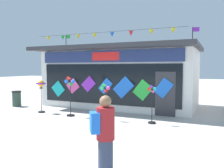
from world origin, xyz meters
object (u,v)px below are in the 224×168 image
object	(u,v)px
wind_spinner_left	(70,89)
trash_bin	(17,98)
wind_spinner_far_left	(41,88)
wind_spinner_center_right	(152,101)
kite_shop_building	(121,76)
wind_spinner_center_left	(105,98)
person_near_camera	(104,138)

from	to	relation	value
wind_spinner_left	trash_bin	distance (m)	4.45
wind_spinner_far_left	trash_bin	world-z (taller)	wind_spinner_far_left
wind_spinner_center_right	kite_shop_building	bearing A→B (deg)	127.32
kite_shop_building	wind_spinner_left	size ratio (longest dim) A/B	4.82
kite_shop_building	wind_spinner_center_left	size ratio (longest dim) A/B	5.64
wind_spinner_center_left	person_near_camera	xyz separation A→B (m)	(2.36, -4.83, -0.01)
wind_spinner_far_left	wind_spinner_center_left	xyz separation A→B (m)	(3.51, -0.12, -0.30)
person_near_camera	trash_bin	xyz separation A→B (m)	(-8.39, 5.79, -0.45)
wind_spinner_center_right	person_near_camera	size ratio (longest dim) A/B	0.90
trash_bin	wind_spinner_center_right	bearing A→B (deg)	-5.77
wind_spinner_center_right	person_near_camera	world-z (taller)	person_near_camera
wind_spinner_center_left	wind_spinner_center_right	bearing A→B (deg)	4.62
wind_spinner_left	wind_spinner_center_left	size ratio (longest dim) A/B	1.17
wind_spinner_far_left	wind_spinner_center_right	distance (m)	5.47
wind_spinner_left	trash_bin	xyz separation A→B (m)	(-4.28, 0.97, -0.77)
wind_spinner_far_left	wind_spinner_left	distance (m)	1.77
wind_spinner_left	wind_spinner_center_left	world-z (taller)	wind_spinner_left
kite_shop_building	person_near_camera	distance (m)	9.22
wind_spinner_left	trash_bin	world-z (taller)	wind_spinner_left
wind_spinner_center_left	trash_bin	world-z (taller)	wind_spinner_center_left
kite_shop_building	wind_spinner_center_right	xyz separation A→B (m)	(2.77, -3.63, -0.78)
kite_shop_building	person_near_camera	world-z (taller)	kite_shop_building
wind_spinner_left	person_near_camera	xyz separation A→B (m)	(4.11, -4.82, -0.32)
kite_shop_building	wind_spinner_center_right	bearing A→B (deg)	-52.68
person_near_camera	trash_bin	distance (m)	10.20
kite_shop_building	wind_spinner_left	distance (m)	3.93
kite_shop_building	person_near_camera	xyz separation A→B (m)	(3.18, -8.62, -0.78)
wind_spinner_center_right	trash_bin	distance (m)	8.03
wind_spinner_center_left	wind_spinner_center_right	size ratio (longest dim) A/B	1.01
person_near_camera	wind_spinner_center_right	bearing A→B (deg)	-32.96
wind_spinner_far_left	wind_spinner_center_right	xyz separation A→B (m)	(5.46, 0.03, -0.31)
kite_shop_building	wind_spinner_far_left	bearing A→B (deg)	-126.32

